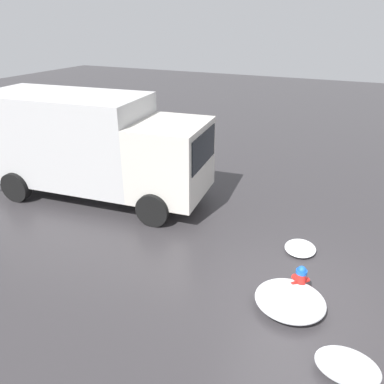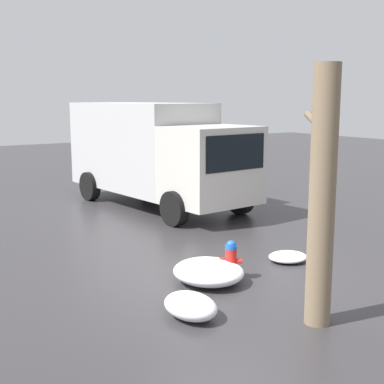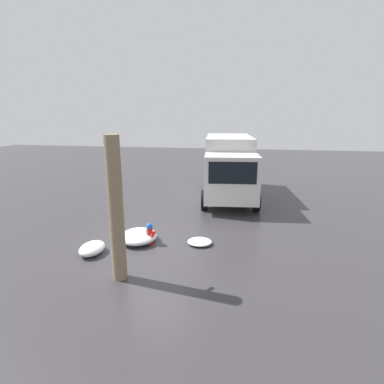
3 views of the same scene
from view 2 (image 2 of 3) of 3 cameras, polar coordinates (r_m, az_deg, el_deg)
name	(u,v)px [view 2 (image 2 of 3)]	position (r m, az deg, el deg)	size (l,w,h in m)	color
ground_plane	(231,279)	(9.72, 4.14, -9.27)	(60.00, 60.00, 0.00)	#333033
fire_hydrant	(231,259)	(9.61, 4.17, -7.18)	(0.36, 0.36, 0.72)	red
tree_trunk	(322,197)	(7.61, 13.70, -0.56)	(0.56, 0.37, 3.68)	#7F6B51
delivery_truck	(155,151)	(15.98, -3.97, 4.43)	(6.88, 3.09, 3.06)	beige
snow_pile_by_hydrant	(190,306)	(8.08, -0.17, -12.04)	(0.98, 0.70, 0.35)	white
snow_pile_curbside	(208,272)	(9.49, 1.76, -8.48)	(1.32, 1.21, 0.39)	white
snow_pile_by_tree	(288,257)	(10.88, 10.20, -6.82)	(0.72, 0.80, 0.17)	white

